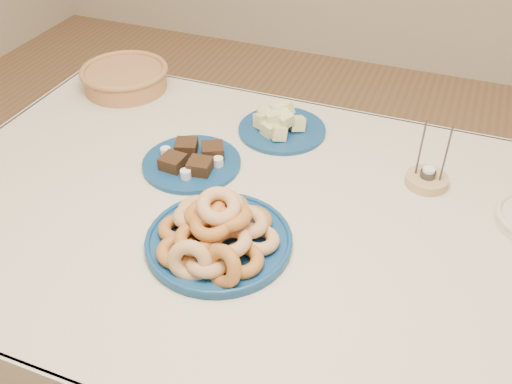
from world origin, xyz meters
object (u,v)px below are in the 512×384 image
donut_platter (218,234)px  brownie_plate (192,161)px  dining_table (263,246)px  wicker_basket (125,77)px  melon_plate (279,124)px  candle_holder (427,179)px

donut_platter → brownie_plate: donut_platter is taller
dining_table → donut_platter: (-0.05, -0.14, 0.15)m
dining_table → wicker_basket: wicker_basket is taller
donut_platter → brownie_plate: size_ratio=1.04×
donut_platter → brownie_plate: bearing=126.7°
melon_plate → wicker_basket: bearing=173.0°
candle_holder → wicker_basket: bearing=170.3°
melon_plate → dining_table: bearing=-76.2°
brownie_plate → wicker_basket: (-0.39, 0.31, 0.03)m
dining_table → candle_holder: 0.44m
dining_table → melon_plate: bearing=103.8°
melon_plate → donut_platter: bearing=-86.0°
candle_holder → brownie_plate: bearing=-166.4°
dining_table → candle_holder: bearing=36.8°
melon_plate → candle_holder: 0.44m
donut_platter → candle_holder: candle_holder is taller
dining_table → melon_plate: (-0.09, 0.35, 0.13)m
brownie_plate → candle_holder: size_ratio=1.81×
dining_table → melon_plate: 0.39m
wicker_basket → dining_table: bearing=-33.6°
dining_table → candle_holder: size_ratio=9.67×
donut_platter → brownie_plate: 0.32m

